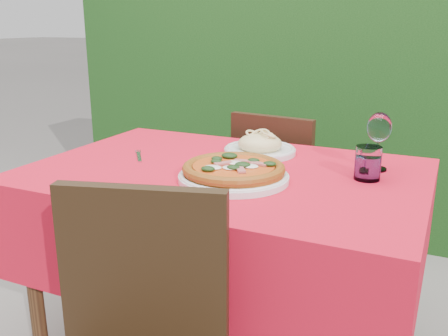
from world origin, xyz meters
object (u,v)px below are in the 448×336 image
at_px(fork, 139,157).
at_px(water_glass, 368,165).
at_px(wine_glass, 379,130).
at_px(chair_far, 279,190).
at_px(pasta_plate, 260,147).
at_px(pizza_plate, 234,172).

bearing_deg(fork, water_glass, -30.80).
height_order(wine_glass, fork, wine_glass).
xyz_separation_m(chair_far, pasta_plate, (0.05, -0.39, 0.30)).
xyz_separation_m(wine_glass, fork, (-0.78, -0.20, -0.13)).
relative_size(water_glass, wine_glass, 0.55).
bearing_deg(chair_far, pasta_plate, 103.98).
height_order(pasta_plate, fork, pasta_plate).
relative_size(pasta_plate, water_glass, 2.52).
bearing_deg(water_glass, fork, -173.90).
distance_m(water_glass, fork, 0.78).
bearing_deg(fork, pasta_plate, -4.26).
bearing_deg(pasta_plate, wine_glass, -4.86).
relative_size(pizza_plate, water_glass, 3.70).
height_order(chair_far, fork, chair_far).
height_order(chair_far, water_glass, water_glass).
relative_size(pasta_plate, wine_glass, 1.37).
distance_m(chair_far, wine_glass, 0.75).
bearing_deg(pizza_plate, fork, 166.24).
distance_m(pizza_plate, pasta_plate, 0.34).
distance_m(pizza_plate, fork, 0.42).
relative_size(chair_far, pizza_plate, 2.18).
bearing_deg(pizza_plate, wine_glass, 38.78).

